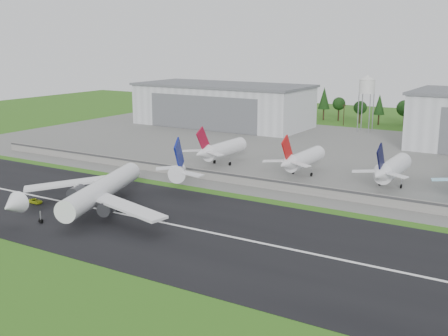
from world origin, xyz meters
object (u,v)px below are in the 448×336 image
Objects in this scene: parked_jet_red_a at (220,150)px; parked_jet_navy at (390,169)px; parked_jet_red_b at (301,159)px; ground_vehicle at (35,201)px; main_airliner at (101,194)px.

parked_jet_red_a is 64.52m from parked_jet_navy.
parked_jet_red_a is 1.00× the size of parked_jet_navy.
parked_jet_red_b is at bearing -179.93° from parked_jet_navy.
parked_jet_red_a is (19.05, 72.01, 5.39)m from ground_vehicle.
main_airliner reaches higher than parked_jet_red_a.
main_airliner is 67.04m from parked_jet_red_a.
parked_jet_red_b is 31.11m from parked_jet_navy.
main_airliner is 11.88× the size of ground_vehicle.
parked_jet_red_b reaches higher than ground_vehicle.
ground_vehicle is 0.15× the size of parked_jet_red_b.
ground_vehicle is 0.15× the size of parked_jet_red_a.
parked_jet_red_a is at bearing -179.98° from parked_jet_navy.
ground_vehicle is at bearing -104.82° from parked_jet_red_a.
main_airliner is 1.84× the size of parked_jet_red_b.
parked_jet_red_a is at bearing -14.93° from ground_vehicle.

